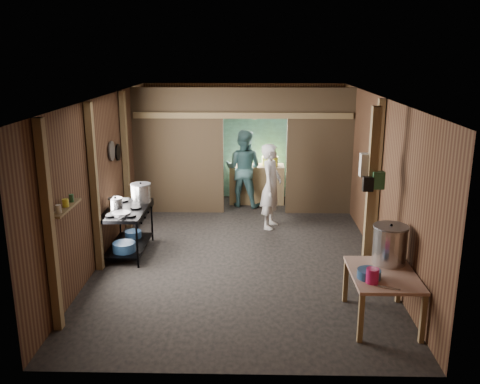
{
  "coord_description": "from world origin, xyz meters",
  "views": [
    {
      "loc": [
        0.19,
        -8.3,
        3.33
      ],
      "look_at": [
        0.0,
        -0.2,
        1.1
      ],
      "focal_mm": 38.91,
      "sensor_mm": 36.0,
      "label": 1
    }
  ],
  "objects_px": {
    "yellow_tub": "(270,161)",
    "cook": "(271,186)",
    "stock_pot": "(390,245)",
    "gas_range": "(128,231)",
    "stove_pot_large": "(141,193)",
    "pink_bucket": "(372,276)",
    "prep_table": "(381,297)"
  },
  "relations": [
    {
      "from": "stock_pot",
      "to": "pink_bucket",
      "type": "xyz_separation_m",
      "value": [
        -0.35,
        -0.61,
        -0.15
      ]
    },
    {
      "from": "prep_table",
      "to": "stove_pot_large",
      "type": "relative_size",
      "value": 3.16
    },
    {
      "from": "prep_table",
      "to": "cook",
      "type": "bearing_deg",
      "value": 109.58
    },
    {
      "from": "cook",
      "to": "stock_pot",
      "type": "bearing_deg",
      "value": -139.42
    },
    {
      "from": "stock_pot",
      "to": "yellow_tub",
      "type": "height_order",
      "value": "stock_pot"
    },
    {
      "from": "yellow_tub",
      "to": "gas_range",
      "type": "bearing_deg",
      "value": -128.67
    },
    {
      "from": "stock_pot",
      "to": "yellow_tub",
      "type": "relative_size",
      "value": 1.48
    },
    {
      "from": "yellow_tub",
      "to": "cook",
      "type": "distance_m",
      "value": 1.7
    },
    {
      "from": "gas_range",
      "to": "stove_pot_large",
      "type": "height_order",
      "value": "stove_pot_large"
    },
    {
      "from": "gas_range",
      "to": "stove_pot_large",
      "type": "bearing_deg",
      "value": 65.98
    },
    {
      "from": "prep_table",
      "to": "gas_range",
      "type": "bearing_deg",
      "value": 149.59
    },
    {
      "from": "prep_table",
      "to": "yellow_tub",
      "type": "xyz_separation_m",
      "value": [
        -1.24,
        5.26,
        0.62
      ]
    },
    {
      "from": "stove_pot_large",
      "to": "yellow_tub",
      "type": "distance_m",
      "value": 3.55
    },
    {
      "from": "prep_table",
      "to": "yellow_tub",
      "type": "bearing_deg",
      "value": 103.25
    },
    {
      "from": "prep_table",
      "to": "yellow_tub",
      "type": "distance_m",
      "value": 5.44
    },
    {
      "from": "yellow_tub",
      "to": "cook",
      "type": "bearing_deg",
      "value": -91.04
    },
    {
      "from": "stove_pot_large",
      "to": "pink_bucket",
      "type": "distance_m",
      "value": 4.39
    },
    {
      "from": "stock_pot",
      "to": "cook",
      "type": "bearing_deg",
      "value": 113.55
    },
    {
      "from": "gas_range",
      "to": "stock_pot",
      "type": "bearing_deg",
      "value": -25.63
    },
    {
      "from": "yellow_tub",
      "to": "cook",
      "type": "xyz_separation_m",
      "value": [
        -0.03,
        -1.69,
        -0.13
      ]
    },
    {
      "from": "stock_pot",
      "to": "stove_pot_large",
      "type": "bearing_deg",
      "value": 148.8
    },
    {
      "from": "pink_bucket",
      "to": "cook",
      "type": "relative_size",
      "value": 0.11
    },
    {
      "from": "cook",
      "to": "pink_bucket",
      "type": "bearing_deg",
      "value": -147.51
    },
    {
      "from": "gas_range",
      "to": "yellow_tub",
      "type": "height_order",
      "value": "yellow_tub"
    },
    {
      "from": "gas_range",
      "to": "cook",
      "type": "bearing_deg",
      "value": 29.75
    },
    {
      "from": "stove_pot_large",
      "to": "pink_bucket",
      "type": "height_order",
      "value": "stove_pot_large"
    },
    {
      "from": "gas_range",
      "to": "stock_pot",
      "type": "relative_size",
      "value": 2.54
    },
    {
      "from": "prep_table",
      "to": "stove_pot_large",
      "type": "distance_m",
      "value": 4.41
    },
    {
      "from": "yellow_tub",
      "to": "stove_pot_large",
      "type": "bearing_deg",
      "value": -130.38
    },
    {
      "from": "gas_range",
      "to": "prep_table",
      "type": "bearing_deg",
      "value": -30.41
    },
    {
      "from": "pink_bucket",
      "to": "cook",
      "type": "xyz_separation_m",
      "value": [
        -1.07,
        3.85,
        0.07
      ]
    },
    {
      "from": "prep_table",
      "to": "stock_pot",
      "type": "relative_size",
      "value": 2.09
    }
  ]
}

